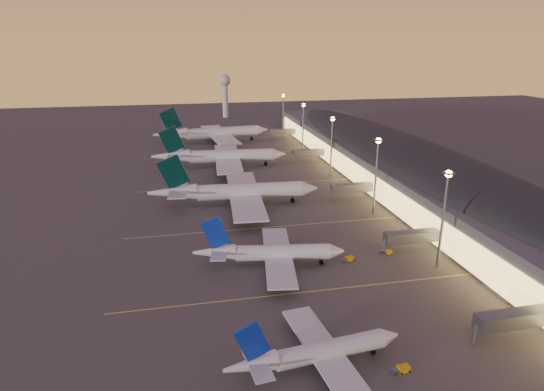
{
  "coord_description": "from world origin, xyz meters",
  "views": [
    {
      "loc": [
        -26.92,
        -94.01,
        54.78
      ],
      "look_at": [
        2.0,
        45.0,
        7.0
      ],
      "focal_mm": 30.0,
      "sensor_mm": 36.0,
      "label": 1
    }
  ],
  "objects_px": {
    "airliner_narrow_south": "(316,353)",
    "airliner_narrow_north": "(269,253)",
    "baggage_tug_d": "(348,259)",
    "radar_tower": "(225,88)",
    "baggage_tug_a": "(401,369)",
    "baggage_tug_b": "(485,325)",
    "baggage_tug_c": "(387,252)",
    "airliner_wide_near": "(235,192)",
    "airliner_wide_mid": "(220,156)",
    "airliner_wide_far": "(213,133)"
  },
  "relations": [
    {
      "from": "airliner_narrow_south",
      "to": "airliner_narrow_north",
      "type": "xyz_separation_m",
      "value": [
        -0.27,
        39.86,
        0.53
      ]
    },
    {
      "from": "airliner_narrow_north",
      "to": "baggage_tug_d",
      "type": "xyz_separation_m",
      "value": [
        20.95,
        -1.52,
        -3.12
      ]
    },
    {
      "from": "radar_tower",
      "to": "baggage_tug_a",
      "type": "xyz_separation_m",
      "value": [
        -1.29,
        -294.28,
        -21.42
      ]
    },
    {
      "from": "baggage_tug_b",
      "to": "baggage_tug_c",
      "type": "height_order",
      "value": "baggage_tug_b"
    },
    {
      "from": "airliner_wide_near",
      "to": "baggage_tug_a",
      "type": "bearing_deg",
      "value": -75.28
    },
    {
      "from": "airliner_wide_near",
      "to": "airliner_narrow_south",
      "type": "bearing_deg",
      "value": -84.08
    },
    {
      "from": "airliner_wide_near",
      "to": "baggage_tug_b",
      "type": "height_order",
      "value": "airliner_wide_near"
    },
    {
      "from": "airliner_wide_mid",
      "to": "baggage_tug_c",
      "type": "distance_m",
      "value": 107.12
    },
    {
      "from": "airliner_wide_far",
      "to": "baggage_tug_b",
      "type": "height_order",
      "value": "airliner_wide_far"
    },
    {
      "from": "airliner_wide_near",
      "to": "radar_tower",
      "type": "height_order",
      "value": "radar_tower"
    },
    {
      "from": "airliner_narrow_north",
      "to": "baggage_tug_a",
      "type": "xyz_separation_m",
      "value": [
        14.73,
        -43.95,
        -3.15
      ]
    },
    {
      "from": "radar_tower",
      "to": "airliner_narrow_south",
      "type": "bearing_deg",
      "value": -93.11
    },
    {
      "from": "baggage_tug_d",
      "to": "baggage_tug_b",
      "type": "bearing_deg",
      "value": -78.88
    },
    {
      "from": "radar_tower",
      "to": "baggage_tug_c",
      "type": "xyz_separation_m",
      "value": [
        16.96,
        -249.69,
        -21.45
      ]
    },
    {
      "from": "radar_tower",
      "to": "baggage_tug_b",
      "type": "distance_m",
      "value": 287.41
    },
    {
      "from": "airliner_narrow_south",
      "to": "baggage_tug_a",
      "type": "relative_size",
      "value": 9.62
    },
    {
      "from": "airliner_wide_mid",
      "to": "baggage_tug_d",
      "type": "distance_m",
      "value": 105.83
    },
    {
      "from": "airliner_wide_far",
      "to": "airliner_narrow_north",
      "type": "bearing_deg",
      "value": -95.69
    },
    {
      "from": "airliner_narrow_north",
      "to": "baggage_tug_d",
      "type": "relative_size",
      "value": 10.23
    },
    {
      "from": "airliner_wide_near",
      "to": "radar_tower",
      "type": "distance_m",
      "value": 203.89
    },
    {
      "from": "baggage_tug_b",
      "to": "airliner_wide_mid",
      "type": "bearing_deg",
      "value": 91.53
    },
    {
      "from": "airliner_wide_mid",
      "to": "baggage_tug_b",
      "type": "relative_size",
      "value": 13.82
    },
    {
      "from": "airliner_narrow_south",
      "to": "airliner_wide_far",
      "type": "bearing_deg",
      "value": 83.96
    },
    {
      "from": "airliner_narrow_south",
      "to": "baggage_tug_d",
      "type": "bearing_deg",
      "value": 55.08
    },
    {
      "from": "baggage_tug_a",
      "to": "baggage_tug_c",
      "type": "height_order",
      "value": "baggage_tug_a"
    },
    {
      "from": "airliner_narrow_south",
      "to": "baggage_tug_a",
      "type": "height_order",
      "value": "airliner_narrow_south"
    },
    {
      "from": "airliner_narrow_north",
      "to": "baggage_tug_a",
      "type": "height_order",
      "value": "airliner_narrow_north"
    },
    {
      "from": "baggage_tug_a",
      "to": "baggage_tug_d",
      "type": "height_order",
      "value": "baggage_tug_d"
    },
    {
      "from": "airliner_narrow_south",
      "to": "baggage_tug_c",
      "type": "xyz_separation_m",
      "value": [
        32.7,
        40.5,
        -2.65
      ]
    },
    {
      "from": "airliner_narrow_south",
      "to": "baggage_tug_b",
      "type": "height_order",
      "value": "airliner_narrow_south"
    },
    {
      "from": "baggage_tug_a",
      "to": "baggage_tug_d",
      "type": "bearing_deg",
      "value": 75.66
    },
    {
      "from": "airliner_wide_mid",
      "to": "baggage_tug_a",
      "type": "xyz_separation_m",
      "value": [
        17.53,
        -145.45,
        -4.62
      ]
    },
    {
      "from": "baggage_tug_a",
      "to": "baggage_tug_d",
      "type": "relative_size",
      "value": 0.91
    },
    {
      "from": "airliner_wide_far",
      "to": "airliner_wide_mid",
      "type": "bearing_deg",
      "value": -97.54
    },
    {
      "from": "baggage_tug_b",
      "to": "airliner_wide_far",
      "type": "bearing_deg",
      "value": 86.64
    },
    {
      "from": "radar_tower",
      "to": "baggage_tug_c",
      "type": "bearing_deg",
      "value": -86.11
    },
    {
      "from": "airliner_wide_far",
      "to": "baggage_tug_c",
      "type": "bearing_deg",
      "value": -83.79
    },
    {
      "from": "radar_tower",
      "to": "airliner_wide_mid",
      "type": "bearing_deg",
      "value": -97.2
    },
    {
      "from": "airliner_wide_mid",
      "to": "airliner_narrow_south",
      "type": "bearing_deg",
      "value": -84.76
    },
    {
      "from": "airliner_narrow_north",
      "to": "airliner_wide_far",
      "type": "xyz_separation_m",
      "value": [
        -1.56,
        156.83,
        1.89
      ]
    },
    {
      "from": "airliner_wide_near",
      "to": "airliner_wide_far",
      "type": "relative_size",
      "value": 0.9
    },
    {
      "from": "baggage_tug_c",
      "to": "radar_tower",
      "type": "bearing_deg",
      "value": 115.06
    },
    {
      "from": "baggage_tug_b",
      "to": "airliner_narrow_south",
      "type": "bearing_deg",
      "value": 171.92
    },
    {
      "from": "baggage_tug_c",
      "to": "baggage_tug_d",
      "type": "bearing_deg",
      "value": -148.64
    },
    {
      "from": "airliner_wide_mid",
      "to": "baggage_tug_d",
      "type": "relative_size",
      "value": 16.16
    },
    {
      "from": "baggage_tug_a",
      "to": "baggage_tug_b",
      "type": "height_order",
      "value": "baggage_tug_b"
    },
    {
      "from": "baggage_tug_d",
      "to": "airliner_narrow_south",
      "type": "bearing_deg",
      "value": -132.97
    },
    {
      "from": "airliner_narrow_north",
      "to": "airliner_wide_far",
      "type": "height_order",
      "value": "airliner_wide_far"
    },
    {
      "from": "airliner_narrow_south",
      "to": "airliner_wide_near",
      "type": "height_order",
      "value": "airliner_wide_near"
    },
    {
      "from": "baggage_tug_a",
      "to": "baggage_tug_c",
      "type": "bearing_deg",
      "value": 61.74
    }
  ]
}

